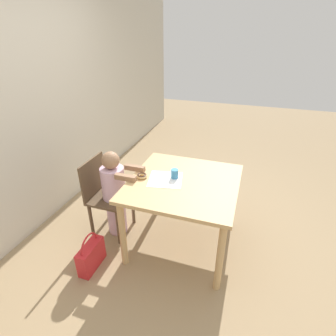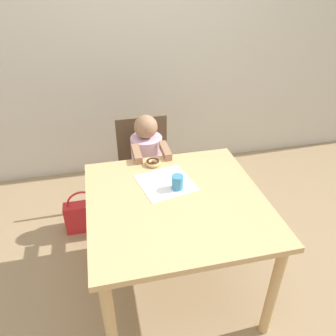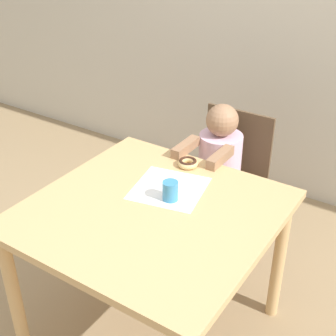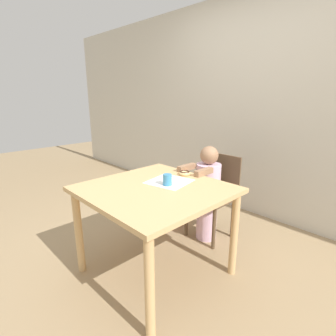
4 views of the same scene
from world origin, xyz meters
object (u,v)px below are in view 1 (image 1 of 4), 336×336
object	(u,v)px
child_figure	(115,194)
cup	(175,174)
donut	(142,176)
chair	(106,195)
handbag	(91,255)

from	to	relation	value
child_figure	cup	world-z (taller)	child_figure
donut	cup	bearing A→B (deg)	-72.97
child_figure	cup	size ratio (longest dim) A/B	10.64
chair	donut	world-z (taller)	chair
handbag	cup	bearing A→B (deg)	-44.97
chair	child_figure	size ratio (longest dim) A/B	0.88
cup	chair	bearing A→B (deg)	96.21
donut	handbag	size ratio (longest dim) A/B	0.27
child_figure	handbag	size ratio (longest dim) A/B	2.52
chair	handbag	distance (m)	0.62
child_figure	chair	bearing A→B (deg)	90.00
donut	handbag	world-z (taller)	donut
chair	cup	bearing A→B (deg)	-83.79
donut	cup	distance (m)	0.31
donut	handbag	distance (m)	0.86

